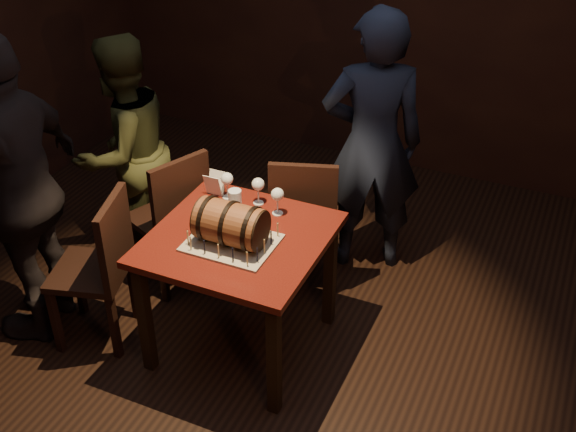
{
  "coord_description": "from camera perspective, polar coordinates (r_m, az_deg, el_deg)",
  "views": [
    {
      "loc": [
        1.31,
        -2.68,
        2.9
      ],
      "look_at": [
        0.09,
        0.05,
        0.95
      ],
      "focal_mm": 45.0,
      "sensor_mm": 36.0,
      "label": 1
    }
  ],
  "objects": [
    {
      "name": "pub_table",
      "position": [
        3.85,
        -3.88,
        -2.94
      ],
      "size": [
        0.9,
        0.9,
        0.75
      ],
      "color": "#440F0B",
      "rests_on": "ground"
    },
    {
      "name": "menu_card",
      "position": [
        4.12,
        -5.82,
        2.53
      ],
      "size": [
        0.1,
        0.05,
        0.13
      ],
      "primitive_type": null,
      "color": "white",
      "rests_on": "pub_table"
    },
    {
      "name": "birthday_candles",
      "position": [
        3.7,
        -4.5,
        -1.53
      ],
      "size": [
        0.4,
        0.3,
        0.09
      ],
      "color": "#E1CB87",
      "rests_on": "cake_board"
    },
    {
      "name": "cake_board",
      "position": [
        3.73,
        -4.48,
        -2.13
      ],
      "size": [
        0.45,
        0.35,
        0.01
      ],
      "primitive_type": "cube",
      "color": "#A99B89",
      "rests_on": "pub_table"
    },
    {
      "name": "chair_back",
      "position": [
        4.36,
        1.27,
        -0.01
      ],
      "size": [
        0.51,
        0.51,
        0.93
      ],
      "color": "black",
      "rests_on": "ground"
    },
    {
      "name": "person_left_rear",
      "position": [
        4.69,
        -12.78,
        5.0
      ],
      "size": [
        0.74,
        0.85,
        1.51
      ],
      "primitive_type": "imported",
      "rotation": [
        0.0,
        0.0,
        -1.83
      ],
      "color": "#36371B",
      "rests_on": "ground"
    },
    {
      "name": "wine_glass_left",
      "position": [
        4.05,
        -4.85,
        2.86
      ],
      "size": [
        0.07,
        0.07,
        0.16
      ],
      "color": "silver",
      "rests_on": "pub_table"
    },
    {
      "name": "person_left_front",
      "position": [
        4.12,
        -20.36,
        1.85
      ],
      "size": [
        0.63,
        1.12,
        1.81
      ],
      "primitive_type": "imported",
      "rotation": [
        0.0,
        0.0,
        -1.38
      ],
      "color": "black",
      "rests_on": "ground"
    },
    {
      "name": "barrel_cake",
      "position": [
        3.66,
        -4.56,
        -0.61
      ],
      "size": [
        0.4,
        0.24,
        0.24
      ],
      "color": "brown",
      "rests_on": "cake_board"
    },
    {
      "name": "chair_left_front",
      "position": [
        4.1,
        -14.5,
        -3.6
      ],
      "size": [
        0.5,
        0.5,
        0.93
      ],
      "color": "black",
      "rests_on": "ground"
    },
    {
      "name": "pint_of_ale",
      "position": [
        3.93,
        -4.2,
        1.04
      ],
      "size": [
        0.07,
        0.07,
        0.15
      ],
      "color": "silver",
      "rests_on": "pub_table"
    },
    {
      "name": "room_shell",
      "position": [
        3.34,
        -1.77,
        6.4
      ],
      "size": [
        5.04,
        5.04,
        2.8
      ],
      "color": "black",
      "rests_on": "ground"
    },
    {
      "name": "chair_left_rear",
      "position": [
        4.43,
        -9.02,
        0.17
      ],
      "size": [
        0.53,
        0.53,
        0.93
      ],
      "color": "black",
      "rests_on": "ground"
    },
    {
      "name": "wine_glass_right",
      "position": [
        3.9,
        -0.83,
        1.63
      ],
      "size": [
        0.07,
        0.07,
        0.16
      ],
      "color": "silver",
      "rests_on": "pub_table"
    },
    {
      "name": "person_back",
      "position": [
        4.46,
        6.66,
        5.62
      ],
      "size": [
        0.74,
        0.64,
        1.72
      ],
      "primitive_type": "imported",
      "rotation": [
        0.0,
        0.0,
        3.57
      ],
      "color": "black",
      "rests_on": "ground"
    },
    {
      "name": "wine_glass_mid",
      "position": [
        3.99,
        -2.38,
        2.43
      ],
      "size": [
        0.07,
        0.07,
        0.16
      ],
      "color": "silver",
      "rests_on": "pub_table"
    }
  ]
}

